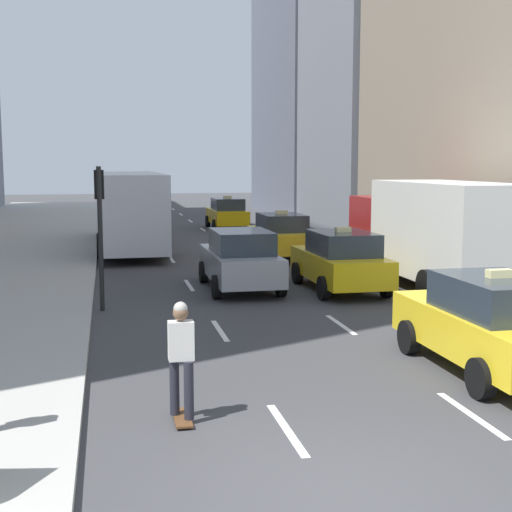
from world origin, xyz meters
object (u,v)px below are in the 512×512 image
taxi_third (491,323)px  taxi_fourth (340,260)px  taxi_lead (227,213)px  box_truck (433,230)px  taxi_second (280,235)px  sedan_black_near (240,259)px  city_bus (130,207)px  skateboarder (181,356)px  traffic_light_pole (100,215)px

taxi_third → taxi_fourth: (0.00, 8.31, 0.00)m
taxi_lead → box_truck: box_truck is taller
box_truck → taxi_fourth: bearing=177.7°
taxi_lead → taxi_fourth: bearing=-90.0°
taxi_second → box_truck: 7.98m
taxi_fourth → taxi_lead: bearing=90.0°
taxi_fourth → sedan_black_near: size_ratio=0.99×
taxi_lead → city_bus: (-5.61, -8.23, 0.91)m
sedan_black_near → skateboarder: (-2.79, -10.39, 0.07)m
taxi_third → traffic_light_pole: size_ratio=1.22×
taxi_fourth → sedan_black_near: bearing=164.5°
city_bus → taxi_lead: bearing=55.7°
taxi_lead → taxi_second: bearing=-90.0°
traffic_light_pole → taxi_third: bearing=-45.7°
city_bus → skateboarder: bearing=-89.9°
taxi_second → sedan_black_near: taxi_second is taller
taxi_third → traffic_light_pole: 9.78m
sedan_black_near → traffic_light_pole: size_ratio=1.24×
taxi_second → taxi_fourth: bearing=-90.0°
taxi_second → taxi_third: size_ratio=1.00×
taxi_second → box_truck: bearing=-69.3°
skateboarder → traffic_light_pole: bearing=98.0°
city_bus → box_truck: size_ratio=1.38×
taxi_third → city_bus: 20.75m
taxi_second → sedan_black_near: bearing=-113.2°
city_bus → box_truck: city_bus is taller
taxi_third → box_truck: (2.80, 8.20, 0.83)m
taxi_lead → taxi_second: 12.57m
taxi_second → city_bus: city_bus is taller
taxi_lead → sedan_black_near: taxi_lead is taller
taxi_lead → skateboarder: 30.02m
taxi_lead → traffic_light_pole: bearing=-107.6°
taxi_lead → traffic_light_pole: traffic_light_pole is taller
sedan_black_near → traffic_light_pole: (-3.95, -2.18, 1.52)m
box_truck → skateboarder: box_truck is taller
taxi_second → taxi_third: (0.00, -15.62, 0.00)m
traffic_light_pole → taxi_fourth: bearing=11.7°
taxi_lead → sedan_black_near: size_ratio=0.99×
skateboarder → sedan_black_near: bearing=75.0°
box_truck → skateboarder: bearing=-131.4°
city_bus → traffic_light_pole: 13.12m
taxi_second → skateboarder: 17.83m
taxi_third → traffic_light_pole: bearing=134.3°
taxi_lead → sedan_black_near: (-2.80, -19.10, 0.01)m
taxi_third → city_bus: (-5.61, 19.96, 0.91)m
city_bus → taxi_third: bearing=-74.3°
sedan_black_near → traffic_light_pole: traffic_light_pole is taller
taxi_lead → taxi_third: bearing=-90.0°
sedan_black_near → taxi_second: bearing=66.8°
taxi_lead → taxi_fourth: 19.88m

